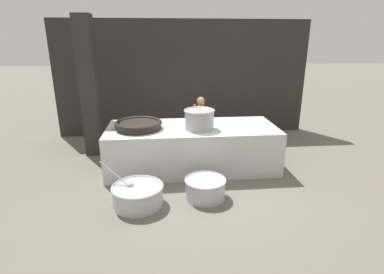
# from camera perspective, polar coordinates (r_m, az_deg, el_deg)

# --- Properties ---
(ground_plane) EXTENTS (60.00, 60.00, 0.00)m
(ground_plane) POSITION_cam_1_polar(r_m,az_deg,el_deg) (7.18, 0.00, -5.68)
(ground_plane) COLOR slate
(back_wall) EXTENTS (7.72, 0.24, 3.47)m
(back_wall) POSITION_cam_1_polar(r_m,az_deg,el_deg) (9.44, -1.68, 11.06)
(back_wall) COLOR #2D2826
(back_wall) RESTS_ON ground_plane
(support_pillar) EXTENTS (0.41, 0.41, 3.47)m
(support_pillar) POSITION_cam_1_polar(r_m,az_deg,el_deg) (7.99, -19.02, 8.80)
(support_pillar) COLOR #2D2826
(support_pillar) RESTS_ON ground_plane
(hearth_platform) EXTENTS (3.86, 1.59, 1.00)m
(hearth_platform) POSITION_cam_1_polar(r_m,az_deg,el_deg) (6.99, 0.00, -1.94)
(hearth_platform) COLOR silver
(hearth_platform) RESTS_ON ground_plane
(giant_wok_near) EXTENTS (1.04, 1.04, 0.18)m
(giant_wok_near) POSITION_cam_1_polar(r_m,az_deg,el_deg) (6.75, -10.14, 2.32)
(giant_wok_near) COLOR black
(giant_wok_near) RESTS_ON hearth_platform
(stock_pot) EXTENTS (0.69, 0.69, 0.44)m
(stock_pot) POSITION_cam_1_polar(r_m,az_deg,el_deg) (6.61, 1.40, 3.49)
(stock_pot) COLOR #9E9EA3
(stock_pot) RESTS_ON hearth_platform
(cook) EXTENTS (0.41, 0.58, 1.46)m
(cook) POSITION_cam_1_polar(r_m,az_deg,el_deg) (8.02, 1.58, 2.92)
(cook) COLOR #9E7551
(cook) RESTS_ON ground_plane
(prep_bowl_vegetables) EXTENTS (1.17, 0.95, 0.78)m
(prep_bowl_vegetables) POSITION_cam_1_polar(r_m,az_deg,el_deg) (5.62, -10.28, -10.69)
(prep_bowl_vegetables) COLOR #B7B7BC
(prep_bowl_vegetables) RESTS_ON ground_plane
(prep_bowl_meat) EXTENTS (0.79, 0.79, 0.39)m
(prep_bowl_meat) POSITION_cam_1_polar(r_m,az_deg,el_deg) (5.77, 2.54, -9.58)
(prep_bowl_meat) COLOR #B7B7BC
(prep_bowl_meat) RESTS_ON ground_plane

